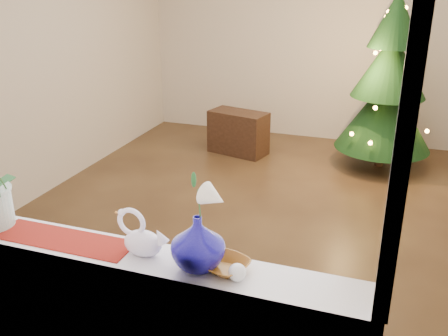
# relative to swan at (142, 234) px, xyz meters

# --- Properties ---
(ground) EXTENTS (5.00, 5.00, 0.00)m
(ground) POSITION_rel_swan_xyz_m (-0.04, 2.36, -1.03)
(ground) COLOR #322014
(ground) RESTS_ON ground
(wall_back) EXTENTS (4.50, 0.10, 2.70)m
(wall_back) POSITION_rel_swan_xyz_m (-0.04, 4.86, 0.32)
(wall_back) COLOR beige
(wall_back) RESTS_ON ground
(wall_front) EXTENTS (4.50, 0.10, 2.70)m
(wall_front) POSITION_rel_swan_xyz_m (-0.04, -0.14, 0.32)
(wall_front) COLOR beige
(wall_front) RESTS_ON ground
(wall_left) EXTENTS (0.10, 5.00, 2.70)m
(wall_left) POSITION_rel_swan_xyz_m (-2.29, 2.36, 0.32)
(wall_left) COLOR beige
(wall_left) RESTS_ON ground
(windowsill) EXTENTS (2.20, 0.26, 0.04)m
(windowsill) POSITION_rel_swan_xyz_m (-0.04, -0.01, -0.13)
(windowsill) COLOR white
(windowsill) RESTS_ON window_apron
(window_frame) EXTENTS (2.22, 0.06, 1.60)m
(window_frame) POSITION_rel_swan_xyz_m (-0.04, -0.11, 0.67)
(window_frame) COLOR white
(window_frame) RESTS_ON windowsill
(runner) EXTENTS (0.70, 0.20, 0.01)m
(runner) POSITION_rel_swan_xyz_m (-0.42, -0.01, -0.10)
(runner) COLOR maroon
(runner) RESTS_ON windowsill
(swan) EXTENTS (0.26, 0.14, 0.21)m
(swan) POSITION_rel_swan_xyz_m (0.00, 0.00, 0.00)
(swan) COLOR white
(swan) RESTS_ON windowsill
(blue_vase) EXTENTS (0.33, 0.33, 0.28)m
(blue_vase) POSITION_rel_swan_xyz_m (0.27, -0.02, 0.04)
(blue_vase) COLOR #0A0660
(blue_vase) RESTS_ON windowsill
(lily) EXTENTS (0.16, 0.09, 0.21)m
(lily) POSITION_rel_swan_xyz_m (0.27, -0.02, 0.28)
(lily) COLOR white
(lily) RESTS_ON blue_vase
(paperweight) EXTENTS (0.10, 0.10, 0.08)m
(paperweight) POSITION_rel_swan_xyz_m (0.46, -0.05, -0.07)
(paperweight) COLOR white
(paperweight) RESTS_ON windowsill
(amber_dish) EXTENTS (0.21, 0.21, 0.04)m
(amber_dish) POSITION_rel_swan_xyz_m (0.39, -0.00, -0.08)
(amber_dish) COLOR #945A1A
(amber_dish) RESTS_ON windowsill
(xmas_tree) EXTENTS (1.25, 1.25, 1.96)m
(xmas_tree) POSITION_rel_swan_xyz_m (0.90, 4.03, -0.05)
(xmas_tree) COLOR black
(xmas_tree) RESTS_ON ground
(side_table) EXTENTS (0.77, 0.51, 0.53)m
(side_table) POSITION_rel_swan_xyz_m (-0.80, 3.90, -0.76)
(side_table) COLOR black
(side_table) RESTS_ON ground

